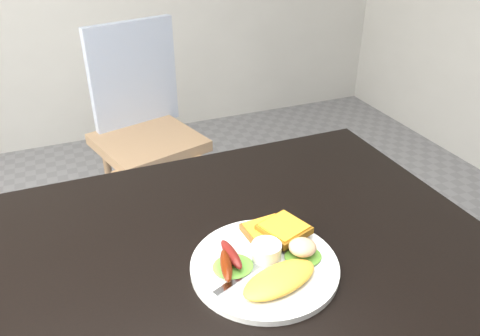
{
  "coord_description": "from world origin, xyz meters",
  "views": [
    {
      "loc": [
        -0.18,
        -0.66,
        1.34
      ],
      "look_at": [
        0.11,
        0.05,
        0.9
      ],
      "focal_mm": 35.0,
      "sensor_mm": 36.0,
      "label": 1
    }
  ],
  "objects_px": {
    "dining_table": "(197,270)",
    "person": "(196,126)",
    "plate": "(264,266)",
    "dining_chair": "(148,142)"
  },
  "relations": [
    {
      "from": "dining_table",
      "to": "person",
      "type": "xyz_separation_m",
      "value": [
        0.21,
        0.67,
        -0.02
      ]
    },
    {
      "from": "dining_table",
      "to": "person",
      "type": "bearing_deg",
      "value": 72.73
    },
    {
      "from": "dining_table",
      "to": "plate",
      "type": "xyz_separation_m",
      "value": [
        0.11,
        -0.07,
        0.03
      ]
    },
    {
      "from": "dining_chair",
      "to": "person",
      "type": "distance_m",
      "value": 0.54
    },
    {
      "from": "person",
      "to": "dining_chair",
      "type": "bearing_deg",
      "value": -81.01
    },
    {
      "from": "dining_table",
      "to": "plate",
      "type": "height_order",
      "value": "plate"
    },
    {
      "from": "dining_chair",
      "to": "person",
      "type": "relative_size",
      "value": 0.28
    },
    {
      "from": "dining_chair",
      "to": "plate",
      "type": "bearing_deg",
      "value": -106.86
    },
    {
      "from": "dining_table",
      "to": "dining_chair",
      "type": "height_order",
      "value": "dining_table"
    },
    {
      "from": "plate",
      "to": "dining_chair",
      "type": "bearing_deg",
      "value": 89.07
    }
  ]
}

